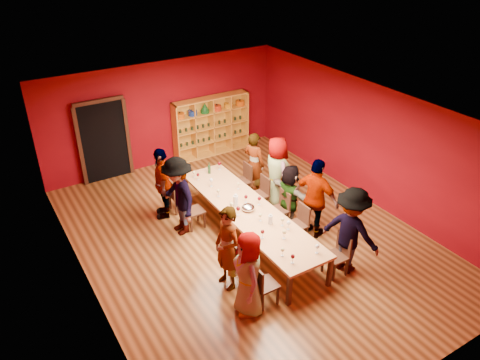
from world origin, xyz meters
name	(u,v)px	position (x,y,z in m)	size (l,w,h in m)	color
room_shell	(249,180)	(0.00, 0.00, 1.50)	(7.10, 9.10, 3.04)	brown
tasting_table	(249,212)	(0.00, 0.00, 0.70)	(1.10, 4.50, 0.75)	#BB7E4E
doorway	(104,141)	(-1.80, 4.43, 1.12)	(1.40, 0.17, 2.30)	black
shelving_unit	(211,123)	(1.40, 4.32, 0.98)	(2.40, 0.40, 1.80)	gold
chair_person_left_0	(262,283)	(-0.91, -1.89, 0.50)	(0.42, 0.42, 0.89)	#321910
person_left_0	(249,274)	(-1.20, -1.89, 0.85)	(0.83, 0.45, 1.69)	#5375AB
chair_person_left_1	(239,260)	(-0.91, -1.10, 0.50)	(0.42, 0.42, 0.89)	#321910
person_left_1	(227,248)	(-1.18, -1.10, 0.88)	(0.64, 0.47, 1.76)	#121333
chair_person_left_3	(191,209)	(-0.91, 1.03, 0.50)	(0.42, 0.42, 0.89)	#321910
person_left_3	(178,196)	(-1.20, 1.03, 0.94)	(1.21, 0.50, 1.88)	#131834
chair_person_left_4	(176,194)	(-0.91, 1.86, 0.50)	(0.42, 0.42, 0.89)	#321910
person_left_4	(163,183)	(-1.22, 1.86, 0.89)	(1.05, 0.48, 1.79)	#4F4F54
chair_person_right_0	(339,253)	(0.91, -1.95, 0.50)	(0.42, 0.42, 0.89)	#321910
person_right_0	(351,231)	(1.15, -1.95, 0.94)	(1.22, 0.50, 1.88)	#121833
chair_person_right_1	(299,222)	(0.91, -0.66, 0.50)	(0.42, 0.42, 0.89)	#321910
person_right_1	(316,199)	(1.33, -0.66, 0.95)	(1.11, 0.51, 1.90)	#505055
chair_person_right_2	(281,207)	(0.91, 0.03, 0.50)	(0.42, 0.42, 0.89)	#321910
person_right_2	(290,195)	(1.15, 0.03, 0.75)	(1.40, 0.40, 1.50)	silver
chair_person_right_3	(261,192)	(0.91, 0.85, 0.50)	(0.42, 0.42, 0.89)	#321910
person_right_3	(277,172)	(1.35, 0.85, 0.91)	(0.89, 0.49, 1.83)	silver
chair_person_right_4	(244,178)	(0.91, 1.65, 0.50)	(0.42, 0.42, 0.89)	#321910
person_right_4	(254,163)	(1.21, 1.65, 0.85)	(0.62, 0.45, 1.69)	#6198C9
wine_glass_0	(260,216)	(-0.02, -0.49, 0.88)	(0.07, 0.07, 0.19)	silver
wine_glass_1	(246,197)	(0.10, 0.28, 0.89)	(0.08, 0.08, 0.20)	silver
wine_glass_2	(317,247)	(0.29, -1.96, 0.90)	(0.08, 0.08, 0.21)	silver
wine_glass_3	(218,191)	(-0.29, 0.84, 0.89)	(0.08, 0.08, 0.19)	silver
wine_glass_4	(232,205)	(-0.34, 0.15, 0.91)	(0.09, 0.09, 0.22)	silver
wine_glass_5	(288,223)	(0.29, -1.06, 0.91)	(0.09, 0.09, 0.22)	silver
wine_glass_6	(283,250)	(-0.32, -1.69, 0.89)	(0.08, 0.08, 0.19)	silver
wine_glass_7	(194,173)	(-0.35, 1.95, 0.88)	(0.07, 0.07, 0.18)	silver
wine_glass_8	(263,232)	(-0.32, -1.02, 0.89)	(0.08, 0.08, 0.19)	silver
wine_glass_9	(198,175)	(-0.33, 1.77, 0.89)	(0.07, 0.07, 0.19)	silver
wine_glass_10	(283,220)	(0.27, -0.88, 0.90)	(0.08, 0.08, 0.20)	silver
wine_glass_11	(238,184)	(0.27, 0.89, 0.88)	(0.07, 0.07, 0.18)	silver
wine_glass_12	(293,257)	(-0.28, -1.96, 0.89)	(0.08, 0.08, 0.20)	silver
wine_glass_13	(284,232)	(0.03, -1.27, 0.90)	(0.09, 0.09, 0.21)	silver
wine_glass_14	(259,199)	(0.31, 0.05, 0.90)	(0.08, 0.08, 0.21)	silver
wine_glass_15	(238,209)	(-0.31, -0.07, 0.91)	(0.09, 0.09, 0.22)	silver
wine_glass_16	(219,164)	(0.38, 1.98, 0.91)	(0.09, 0.09, 0.22)	silver
wine_glass_17	(211,181)	(-0.21, 1.33, 0.91)	(0.09, 0.09, 0.22)	silver
spittoon_bowl	(248,208)	(-0.02, -0.01, 0.82)	(0.29, 0.29, 0.16)	silver
carafe_a	(236,200)	(-0.15, 0.30, 0.88)	(0.15, 0.15, 0.29)	silver
carafe_b	(270,220)	(0.09, -0.70, 0.86)	(0.11, 0.11, 0.24)	silver
wine_bottle	(209,169)	(0.06, 1.93, 0.86)	(0.10, 0.10, 0.30)	#13351A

